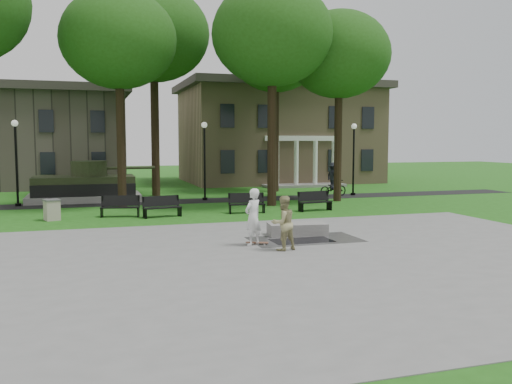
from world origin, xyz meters
TOP-DOWN VIEW (x-y plane):
  - ground at (0.00, 0.00)m, footprint 120.00×120.00m
  - plaza at (0.00, -5.00)m, footprint 22.00×16.00m
  - footpath at (0.00, 12.00)m, footprint 44.00×2.60m
  - building_right at (10.00, 26.00)m, footprint 17.00×12.00m
  - building_left at (-11.00, 26.50)m, footprint 15.00×10.00m
  - tree_1 at (-4.50, 10.50)m, footprint 6.20×6.20m
  - tree_2 at (3.50, 8.50)m, footprint 6.60×6.60m
  - tree_3 at (8.00, 9.50)m, footprint 6.00×6.00m
  - tree_4 at (-2.00, 16.00)m, footprint 7.20×7.20m
  - tree_5 at (6.50, 16.50)m, footprint 6.40×6.40m
  - lamp_left at (-10.00, 12.30)m, footprint 0.36×0.36m
  - lamp_mid at (0.50, 12.30)m, footprint 0.36×0.36m
  - lamp_right at (10.50, 12.30)m, footprint 0.36×0.36m
  - tank_monument at (-6.46, 14.00)m, footprint 7.45×3.40m
  - puddle at (1.02, -2.09)m, footprint 2.20×1.20m
  - concrete_block at (1.31, -0.91)m, footprint 2.32×1.29m
  - skateboard at (-0.73, -2.28)m, footprint 0.80×0.48m
  - skateboarder at (-0.91, -2.39)m, footprint 0.86×0.78m
  - friend_watching at (-0.21, -3.48)m, footprint 1.02×0.88m
  - cyclist at (8.95, 12.11)m, footprint 2.11×1.24m
  - park_bench_0 at (-4.86, 6.37)m, footprint 1.85×0.89m
  - park_bench_1 at (-2.95, 5.68)m, footprint 1.85×0.86m
  - park_bench_2 at (1.25, 5.86)m, footprint 1.84×0.71m
  - park_bench_3 at (4.88, 5.70)m, footprint 1.84×0.76m
  - trash_bin at (-7.87, 6.07)m, footprint 0.84×0.84m

SIDE VIEW (x-z plane):
  - ground at x=0.00m, z-range 0.00..0.00m
  - footpath at x=0.00m, z-range 0.00..0.01m
  - plaza at x=0.00m, z-range 0.00..0.02m
  - puddle at x=1.02m, z-range 0.02..0.02m
  - skateboard at x=-0.73m, z-range 0.02..0.09m
  - concrete_block at x=1.31m, z-range 0.02..0.47m
  - trash_bin at x=-7.87m, z-range 0.01..0.97m
  - park_bench_0 at x=-4.86m, z-range 0.02..1.02m
  - park_bench_1 at x=-2.95m, z-range 0.02..1.02m
  - park_bench_2 at x=1.25m, z-range 0.02..1.02m
  - park_bench_3 at x=4.88m, z-range 0.02..1.02m
  - tank_monument at x=-6.46m, z-range -0.34..2.06m
  - cyclist at x=8.95m, z-range -0.20..2.01m
  - friend_watching at x=-0.21m, z-range 0.02..1.81m
  - skateboarder at x=-0.91m, z-range 0.02..1.98m
  - lamp_left at x=-10.00m, z-range 0.43..5.16m
  - lamp_mid at x=0.50m, z-range 0.43..5.16m
  - lamp_right at x=10.50m, z-range 0.43..5.16m
  - building_left at x=-11.00m, z-range 0.00..7.20m
  - building_right at x=10.00m, z-range 0.04..8.64m
  - tree_3 at x=8.00m, z-range 3.00..14.19m
  - tree_1 at x=-4.50m, z-range 3.14..14.77m
  - tree_2 at x=3.50m, z-range 3.23..15.40m
  - tree_5 at x=6.50m, z-range 3.45..15.89m
  - tree_4 at x=-2.00m, z-range 3.64..17.14m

